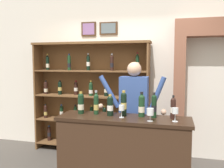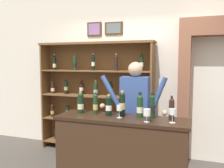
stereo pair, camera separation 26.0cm
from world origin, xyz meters
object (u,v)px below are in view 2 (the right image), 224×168
Objects in this scene: tasting_bottle_prosecco at (152,106)px; tasting_bottle_vin_santo at (172,109)px; tasting_bottle_grappa at (81,103)px; tasting_bottle_brunello at (140,106)px; tasting_bottle_super_tuscan at (109,105)px; tasting_counter at (121,156)px; wine_glass_center at (119,108)px; shopkeeper at (135,107)px; wine_shelf at (96,95)px; tasting_bottle_chianti at (95,103)px; wine_glass_spare at (172,113)px; tasting_bottle_bianco at (122,104)px; wine_glass_right at (147,113)px.

tasting_bottle_vin_santo is (0.23, 0.01, -0.01)m from tasting_bottle_prosecco.
tasting_bottle_brunello reaches higher than tasting_bottle_grappa.
tasting_bottle_vin_santo reaches higher than tasting_bottle_super_tuscan.
wine_glass_center is at bearing -123.72° from tasting_counter.
shopkeeper is 0.57m from tasting_bottle_prosecco.
shopkeeper is at bearing 141.43° from tasting_bottle_vin_santo.
tasting_bottle_chianti is (0.50, -1.19, 0.06)m from wine_shelf.
tasting_bottle_chianti is 0.21m from tasting_bottle_super_tuscan.
tasting_bottle_super_tuscan is (0.70, -1.24, 0.05)m from wine_shelf.
shopkeeper is at bearing -38.88° from wine_shelf.
tasting_counter is 0.99× the size of shopkeeper.
tasting_bottle_chianti is 0.98m from tasting_bottle_vin_santo.
tasting_bottle_super_tuscan is 0.81m from wine_glass_spare.
shopkeeper reaches higher than tasting_bottle_vin_santo.
tasting_counter is 0.88m from wine_glass_spare.
tasting_bottle_bianco reaches higher than tasting_bottle_vin_santo.
tasting_bottle_chianti is at bearing -67.30° from wine_shelf.
tasting_bottle_chianti is 1.93× the size of wine_glass_spare.
wine_glass_center is at bearing -91.35° from tasting_bottle_bianco.
wine_glass_center is at bearing 176.66° from wine_glass_spare.
tasting_bottle_brunello is (1.10, -1.19, 0.07)m from wine_shelf.
tasting_bottle_super_tuscan is at bearing -176.82° from tasting_bottle_prosecco.
tasting_bottle_vin_santo is (0.78, 0.05, 0.00)m from tasting_bottle_super_tuscan.
tasting_counter is 5.10× the size of tasting_bottle_bianco.
tasting_bottle_chianti is at bearing 179.20° from tasting_bottle_prosecco.
wine_glass_spare is at bearing -45.67° from shopkeeper.
tasting_bottle_vin_santo is (1.19, 0.03, -0.01)m from tasting_bottle_grappa.
tasting_bottle_grappa reaches higher than wine_glass_center.
tasting_bottle_bianco is 0.38m from tasting_bottle_prosecco.
tasting_bottle_prosecco is at bearing -176.29° from tasting_bottle_vin_santo.
tasting_bottle_vin_santo is 1.88× the size of wine_glass_right.
tasting_bottle_prosecco is (1.25, -1.21, 0.07)m from wine_shelf.
wine_glass_right is at bearing -58.40° from tasting_bottle_brunello.
tasting_bottle_grappa is at bearing -174.20° from tasting_bottle_chianti.
wine_glass_spare is at bearing -3.34° from wine_glass_center.
wine_shelf is at bearing 131.24° from wine_glass_right.
tasting_bottle_chianti is 1.10× the size of tasting_bottle_vin_santo.
wine_shelf is 1.48m from tasting_bottle_bianco.
tasting_counter is at bearing -94.46° from shopkeeper.
tasting_bottle_chianti is at bearing 171.68° from wine_glass_spare.
tasting_bottle_vin_santo reaches higher than wine_glass_spare.
wine_glass_center is at bearing -165.57° from tasting_bottle_prosecco.
tasting_bottle_bianco is at bearing 88.65° from wine_glass_center.
tasting_bottle_chianti reaches higher than wine_glass_spare.
wine_shelf is 2.02m from wine_glass_spare.
tasting_counter is 5.27× the size of tasting_bottle_brunello.
tasting_bottle_grappa is at bearing -179.37° from tasting_bottle_prosecco.
tasting_bottle_super_tuscan is 0.96× the size of tasting_bottle_vin_santo.
tasting_bottle_super_tuscan is (0.41, -0.02, -0.01)m from tasting_bottle_grappa.
wine_glass_spare is (0.28, 0.06, 0.01)m from wine_glass_right.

